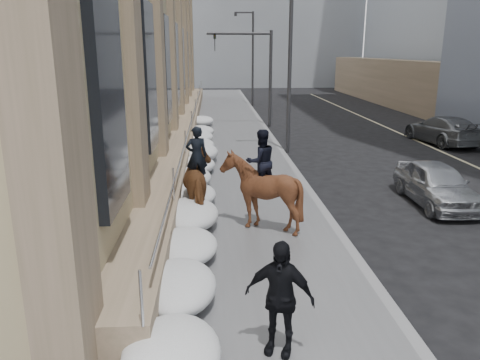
% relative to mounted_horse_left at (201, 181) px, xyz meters
% --- Properties ---
extents(ground, '(140.00, 140.00, 0.00)m').
position_rel_mounted_horse_left_xyz_m(ground, '(1.08, -4.96, -1.14)').
color(ground, black).
rests_on(ground, ground).
extents(sidewalk, '(5.00, 80.00, 0.12)m').
position_rel_mounted_horse_left_xyz_m(sidewalk, '(1.08, 5.04, -1.08)').
color(sidewalk, '#525254').
rests_on(sidewalk, ground).
extents(curb, '(0.24, 80.00, 0.12)m').
position_rel_mounted_horse_left_xyz_m(curb, '(3.70, 5.04, -1.08)').
color(curb, slate).
rests_on(curb, ground).
extents(bg_building_far, '(24.00, 12.00, 20.00)m').
position_rel_mounted_horse_left_xyz_m(bg_building_far, '(-4.92, 67.04, 8.86)').
color(bg_building_far, gray).
rests_on(bg_building_far, ground).
extents(streetlight_mid, '(1.71, 0.24, 8.00)m').
position_rel_mounted_horse_left_xyz_m(streetlight_mid, '(3.82, 9.04, 3.44)').
color(streetlight_mid, '#2D2D30').
rests_on(streetlight_mid, ground).
extents(streetlight_far, '(1.71, 0.24, 8.00)m').
position_rel_mounted_horse_left_xyz_m(streetlight_far, '(3.82, 29.04, 3.44)').
color(streetlight_far, '#2D2D30').
rests_on(streetlight_far, ground).
extents(traffic_signal, '(4.10, 0.22, 6.00)m').
position_rel_mounted_horse_left_xyz_m(traffic_signal, '(3.15, 17.04, 2.86)').
color(traffic_signal, '#2D2D30').
rests_on(traffic_signal, ground).
extents(snow_bank, '(1.70, 18.10, 0.76)m').
position_rel_mounted_horse_left_xyz_m(snow_bank, '(-0.34, 3.14, -0.67)').
color(snow_bank, white).
rests_on(snow_bank, sidewalk).
extents(mounted_horse_left, '(1.44, 2.40, 2.61)m').
position_rel_mounted_horse_left_xyz_m(mounted_horse_left, '(0.00, 0.00, 0.00)').
color(mounted_horse_left, '#57331A').
rests_on(mounted_horse_left, sidewalk).
extents(mounted_horse_right, '(2.21, 2.34, 2.71)m').
position_rel_mounted_horse_left_xyz_m(mounted_horse_right, '(1.61, -1.15, 0.12)').
color(mounted_horse_right, '#412212').
rests_on(mounted_horse_right, sidewalk).
extents(pedestrian, '(1.21, 0.85, 1.91)m').
position_rel_mounted_horse_left_xyz_m(pedestrian, '(1.35, -6.57, -0.07)').
color(pedestrian, black).
rests_on(pedestrian, sidewalk).
extents(car_silver, '(1.71, 4.07, 1.37)m').
position_rel_mounted_horse_left_xyz_m(car_silver, '(7.49, 0.91, -0.45)').
color(car_silver, '#AFB2B7').
rests_on(car_silver, ground).
extents(car_grey, '(2.68, 5.29, 1.47)m').
position_rel_mounted_horse_left_xyz_m(car_grey, '(12.56, 10.84, -0.40)').
color(car_grey, slate).
rests_on(car_grey, ground).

